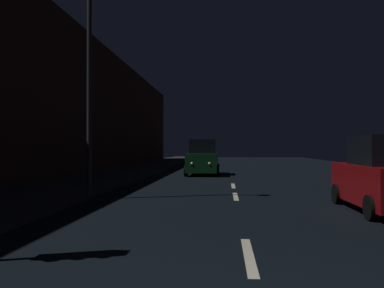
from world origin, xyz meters
name	(u,v)px	position (x,y,z in m)	size (l,w,h in m)	color
ground	(230,172)	(0.00, 24.50, -0.01)	(26.35, 84.00, 0.02)	black
sidewalk_left	(133,170)	(-6.97, 24.50, 0.07)	(4.40, 84.00, 0.15)	#28282B
building_facade_left	(80,102)	(-9.57, 21.00, 4.63)	(0.80, 63.00, 9.25)	#472319
lane_centerline	(237,201)	(0.00, 9.25, 0.01)	(0.16, 13.46, 0.01)	beige
streetlamp_overhead	(102,42)	(-4.45, 9.43, 5.23)	(1.70, 0.44, 8.01)	#2D2D30
car_approaching_headlights	(203,159)	(-1.75, 21.36, 1.01)	(2.03, 4.39, 2.21)	#0F3819
car_parked_right_near	(384,177)	(3.87, 7.60, 0.93)	(1.86, 4.03, 2.03)	maroon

